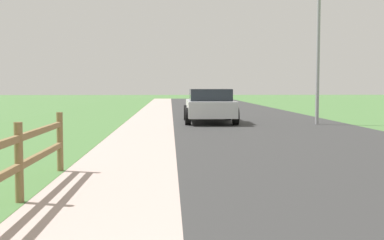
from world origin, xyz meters
The scene contains 6 objects.
ground_plane centered at (0.00, 25.00, 0.00)m, with size 120.00×120.00×0.00m, color #46713A.
road_asphalt centered at (3.50, 27.00, 0.00)m, with size 7.00×66.00×0.01m, color #313131.
curb_concrete centered at (-3.00, 27.00, 0.00)m, with size 6.00×66.00×0.01m, color #B39B93.
grass_verge centered at (-4.50, 27.00, 0.01)m, with size 5.00×66.00×0.00m, color #46713A.
parked_suv_silver centered at (1.51, 20.75, 0.72)m, with size 2.12×4.48×1.39m.
street_lamp centered at (5.76, 19.51, 4.10)m, with size 1.17×0.20×6.98m.
Camera 1 is at (-0.13, 0.15, 1.52)m, focal length 46.67 mm.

